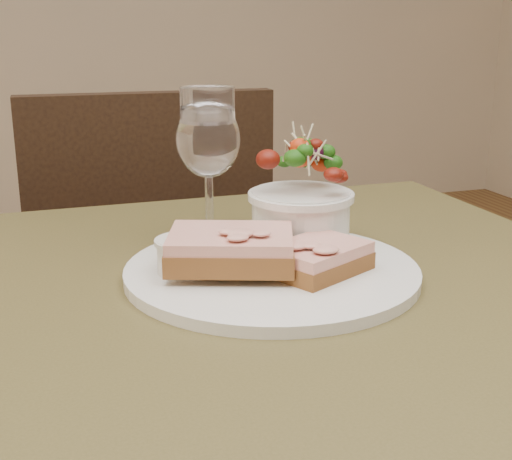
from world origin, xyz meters
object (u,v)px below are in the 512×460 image
object	(u,v)px
cafe_table	(269,379)
sandwich_back	(231,249)
dinner_plate	(272,271)
ramekin	(186,254)
sandwich_front	(317,258)
salad_bowl	(301,193)
chair_far	(148,379)
wine_glass	(208,144)

from	to	relation	value
cafe_table	sandwich_back	world-z (taller)	sandwich_back
dinner_plate	ramekin	world-z (taller)	ramekin
sandwich_front	salad_bowl	size ratio (longest dim) A/B	0.98
chair_far	ramekin	distance (m)	0.82
sandwich_back	wine_glass	size ratio (longest dim) A/B	0.88
salad_bowl	wine_glass	xyz separation A→B (m)	(-0.09, 0.06, 0.05)
ramekin	salad_bowl	xyz separation A→B (m)	(0.15, 0.06, 0.04)
cafe_table	sandwich_back	size ratio (longest dim) A/B	5.21
chair_far	ramekin	xyz separation A→B (m)	(-0.06, -0.65, 0.49)
sandwich_front	chair_far	bearing A→B (deg)	69.19
chair_far	dinner_plate	distance (m)	0.81
sandwich_back	salad_bowl	bearing A→B (deg)	53.70
cafe_table	sandwich_back	bearing A→B (deg)	132.99
ramekin	salad_bowl	distance (m)	0.17
cafe_table	dinner_plate	bearing A→B (deg)	67.50
sandwich_front	salad_bowl	world-z (taller)	salad_bowl
sandwich_front	ramekin	xyz separation A→B (m)	(-0.13, 0.04, 0.01)
ramekin	wine_glass	distance (m)	0.16
salad_bowl	sandwich_front	bearing A→B (deg)	-102.07
salad_bowl	cafe_table	bearing A→B (deg)	-125.69
wine_glass	sandwich_back	bearing A→B (deg)	-95.65
wine_glass	salad_bowl	bearing A→B (deg)	-34.49
sandwich_front	sandwich_back	world-z (taller)	sandwich_back
sandwich_front	wine_glass	size ratio (longest dim) A/B	0.71
sandwich_front	cafe_table	bearing A→B (deg)	158.92
wine_glass	dinner_plate	bearing A→B (deg)	-76.22
dinner_plate	ramekin	distance (m)	0.09
chair_far	salad_bowl	distance (m)	0.80
chair_far	cafe_table	bearing A→B (deg)	93.46
cafe_table	chair_far	size ratio (longest dim) A/B	0.89
cafe_table	salad_bowl	bearing A→B (deg)	54.31
ramekin	wine_glass	xyz separation A→B (m)	(0.06, 0.12, 0.09)
cafe_table	ramekin	bearing A→B (deg)	147.89
cafe_table	chair_far	world-z (taller)	chair_far
dinner_plate	salad_bowl	bearing A→B (deg)	48.80
dinner_plate	sandwich_back	bearing A→B (deg)	-177.28
dinner_plate	wine_glass	world-z (taller)	wine_glass
cafe_table	wine_glass	size ratio (longest dim) A/B	4.57
dinner_plate	salad_bowl	size ratio (longest dim) A/B	2.46
ramekin	chair_far	bearing A→B (deg)	85.04
salad_bowl	chair_far	bearing A→B (deg)	98.90
sandwich_back	wine_glass	distance (m)	0.16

